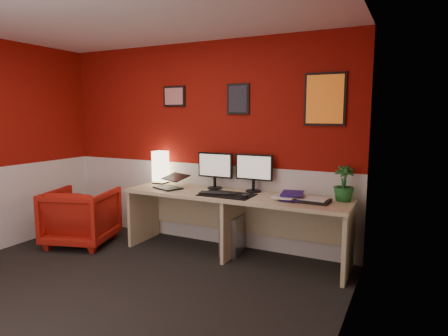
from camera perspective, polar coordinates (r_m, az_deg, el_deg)
ground at (r=3.81m, az=-17.16°, el=-17.57°), size 4.00×3.50×0.01m
ceiling at (r=3.57m, az=-18.91°, el=21.81°), size 4.00×3.50×0.01m
wall_back at (r=4.87m, az=-3.48°, el=3.55°), size 4.00×0.01×2.50m
wall_right at (r=2.53m, az=16.51°, el=-0.79°), size 0.01×3.50×2.50m
wainscot_back at (r=4.98m, az=-3.43°, el=-5.09°), size 4.00×0.01×1.00m
wainscot_right at (r=2.74m, az=15.77°, el=-16.49°), size 0.01×3.50×1.00m
desk at (r=4.45m, az=1.37°, el=-8.47°), size 2.60×0.65×0.73m
shoji_lamp at (r=5.08m, az=-9.37°, el=-0.00°), size 0.16×0.16×0.40m
laptop at (r=4.71m, az=-8.31°, el=-1.71°), size 0.39×0.34×0.22m
monitor_left at (r=4.63m, az=-1.38°, el=0.47°), size 0.45×0.06×0.58m
monitor_right at (r=4.46m, az=4.40°, el=0.16°), size 0.45×0.06×0.58m
desk_mat at (r=4.31m, az=0.44°, el=-3.97°), size 0.60×0.38×0.01m
keyboard at (r=4.33m, az=-0.86°, el=-3.73°), size 0.44×0.24×0.02m
mouse at (r=4.16m, az=3.14°, el=-4.14°), size 0.08×0.11×0.03m
book_bottom at (r=4.17m, az=8.63°, el=-4.30°), size 0.22×0.29×0.03m
book_middle at (r=4.17m, az=7.97°, el=-3.93°), size 0.28×0.36×0.02m
book_top at (r=4.13m, az=8.50°, el=-3.70°), size 0.27×0.33×0.03m
zen_tray at (r=4.06m, az=12.88°, el=-4.72°), size 0.36×0.27×0.03m
potted_plant at (r=4.16m, az=17.30°, el=-2.21°), size 0.23×0.23×0.37m
pc_tower at (r=4.62m, az=1.36°, el=-9.65°), size 0.25×0.47×0.45m
armchair at (r=5.19m, az=-20.30°, el=-6.73°), size 0.95×0.96×0.70m
art_left at (r=5.05m, az=-7.36°, el=10.46°), size 0.32×0.02×0.26m
art_center at (r=4.61m, az=2.10°, el=10.15°), size 0.28×0.02×0.36m
art_right at (r=4.30m, az=14.69°, el=9.80°), size 0.44×0.02×0.56m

